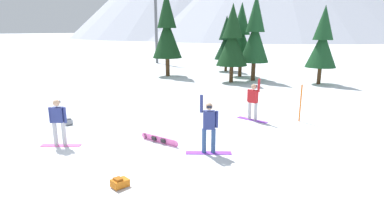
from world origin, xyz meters
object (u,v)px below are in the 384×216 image
object	(u,v)px
pine_tree_twin	(323,42)
pine_tree_tall	(255,34)
pine_tree_slender	(241,37)
backpack_grey	(68,122)
snowboarder_midground	(209,126)
snowboarder_background	(253,101)
loose_snowboard_far_spare	(159,140)
pine_tree_broad	(226,41)
pine_tree_young	(167,30)
snowboarder_foreground	(58,122)
backpack_orange	(120,183)
trail_marker_pole	(301,103)
pine_tree_short	(232,40)
ski_lift_tower	(156,18)

from	to	relation	value
pine_tree_twin	pine_tree_tall	bearing A→B (deg)	-171.93
pine_tree_slender	backpack_grey	bearing A→B (deg)	-95.32
snowboarder_midground	snowboarder_background	world-z (taller)	snowboarder_midground
loose_snowboard_far_spare	pine_tree_twin	xyz separation A→B (m)	(3.65, 17.18, 3.16)
snowboarder_background	pine_tree_broad	distance (m)	18.39
snowboarder_background	backpack_grey	world-z (taller)	snowboarder_background
pine_tree_young	pine_tree_slender	world-z (taller)	pine_tree_young
snowboarder_foreground	backpack_grey	xyz separation A→B (m)	(-1.95, 2.03, -0.80)
snowboarder_foreground	pine_tree_young	distance (m)	18.63
pine_tree_twin	pine_tree_slender	distance (m)	7.05
pine_tree_broad	snowboarder_background	bearing A→B (deg)	-63.85
pine_tree_young	snowboarder_foreground	bearing A→B (deg)	-69.92
loose_snowboard_far_spare	backpack_orange	size ratio (longest dim) A/B	3.24
snowboarder_foreground	pine_tree_slender	bearing A→B (deg)	90.75
snowboarder_foreground	backpack_orange	xyz separation A→B (m)	(4.03, -1.38, -0.80)
snowboarder_midground	pine_tree_tall	bearing A→B (deg)	102.29
trail_marker_pole	pine_tree_broad	size ratio (longest dim) A/B	0.31
pine_tree_short	trail_marker_pole	bearing A→B (deg)	-52.67
pine_tree_twin	pine_tree_young	bearing A→B (deg)	-171.64
snowboarder_background	pine_tree_short	distance (m)	11.44
pine_tree_tall	pine_tree_slender	size ratio (longest dim) A/B	1.07
ski_lift_tower	pine_tree_slender	bearing A→B (deg)	-25.05
pine_tree_young	pine_tree_broad	distance (m)	6.85
pine_tree_slender	ski_lift_tower	distance (m)	15.15
backpack_orange	pine_tree_tall	bearing A→B (deg)	97.16
snowboarder_foreground	backpack_grey	size ratio (longest dim) A/B	3.15
pine_tree_broad	ski_lift_tower	bearing A→B (deg)	162.53
pine_tree_young	pine_tree_tall	distance (m)	7.94
loose_snowboard_far_spare	pine_tree_short	size ratio (longest dim) A/B	0.29
pine_tree_young	pine_tree_slender	bearing A→B (deg)	25.85
pine_tree_slender	pine_tree_short	bearing A→B (deg)	-81.79
snowboarder_midground	backpack_orange	bearing A→B (deg)	-108.39
pine_tree_slender	trail_marker_pole	bearing A→B (deg)	-59.40
snowboarder_foreground	pine_tree_short	xyz separation A→B (m)	(0.24, 16.66, 2.47)
backpack_orange	pine_tree_tall	distance (m)	20.30
snowboarder_foreground	backpack_grey	world-z (taller)	snowboarder_foreground
backpack_grey	pine_tree_broad	distance (m)	21.24
trail_marker_pole	pine_tree_slender	distance (m)	14.94
snowboarder_midground	pine_tree_young	xyz separation A→B (m)	(-11.43, 15.30, 3.18)
pine_tree_young	pine_tree_short	world-z (taller)	pine_tree_young
snowboarder_background	trail_marker_pole	distance (m)	2.18
snowboarder_foreground	trail_marker_pole	bearing A→B (deg)	46.18
snowboarder_foreground	ski_lift_tower	size ratio (longest dim) A/B	0.18
backpack_grey	pine_tree_short	world-z (taller)	pine_tree_short
snowboarder_background	pine_tree_young	distance (m)	15.97
pine_tree_twin	loose_snowboard_far_spare	bearing A→B (deg)	-102.00
backpack_grey	pine_tree_young	distance (m)	16.32
snowboarder_midground	loose_snowboard_far_spare	size ratio (longest dim) A/B	1.16
backpack_grey	backpack_orange	size ratio (longest dim) A/B	1.00
snowboarder_foreground	pine_tree_tall	world-z (taller)	pine_tree_tall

